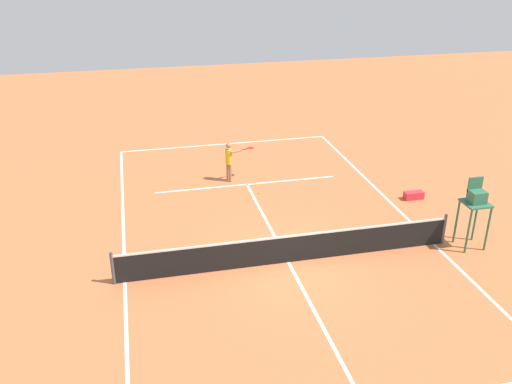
# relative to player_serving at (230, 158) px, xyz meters

# --- Properties ---
(ground_plane) EXTENTS (60.00, 60.00, 0.00)m
(ground_plane) POSITION_rel_player_serving_xyz_m (-0.60, 6.79, -1.00)
(ground_plane) COLOR #C66B3D
(court_lines) EXTENTS (10.22, 22.76, 0.01)m
(court_lines) POSITION_rel_player_serving_xyz_m (-0.60, 6.79, -0.99)
(court_lines) COLOR white
(court_lines) RESTS_ON ground
(tennis_net) EXTENTS (10.82, 0.10, 1.07)m
(tennis_net) POSITION_rel_player_serving_xyz_m (-0.60, 6.79, -0.50)
(tennis_net) COLOR #4C4C51
(tennis_net) RESTS_ON ground
(player_serving) EXTENTS (1.30, 0.59, 1.68)m
(player_serving) POSITION_rel_player_serving_xyz_m (0.00, 0.00, 0.00)
(player_serving) COLOR #9E704C
(player_serving) RESTS_ON ground
(tennis_ball) EXTENTS (0.07, 0.07, 0.07)m
(tennis_ball) POSITION_rel_player_serving_xyz_m (-0.89, 1.56, -0.96)
(tennis_ball) COLOR #CCE033
(tennis_ball) RESTS_ON ground
(umpire_chair) EXTENTS (0.80, 0.80, 2.41)m
(umpire_chair) POSITION_rel_player_serving_xyz_m (-6.71, 7.14, 0.61)
(umpire_chair) COLOR #2D6B4C
(umpire_chair) RESTS_ON ground
(equipment_bag) EXTENTS (0.76, 0.32, 0.30)m
(equipment_bag) POSITION_rel_player_serving_xyz_m (-6.67, 3.39, -0.85)
(equipment_bag) COLOR red
(equipment_bag) RESTS_ON ground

